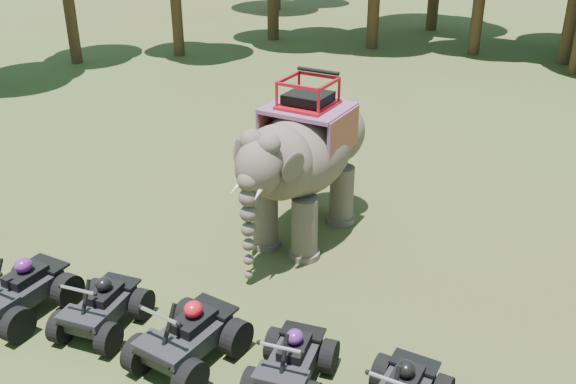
% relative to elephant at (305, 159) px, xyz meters
% --- Properties ---
extents(ground, '(110.00, 110.00, 0.00)m').
position_rel_elephant_xyz_m(ground, '(0.38, -2.94, -1.87)').
color(ground, '#47381E').
rests_on(ground, ground).
extents(elephant, '(2.30, 4.58, 3.73)m').
position_rel_elephant_xyz_m(elephant, '(0.00, 0.00, 0.00)').
color(elephant, brown).
rests_on(elephant, ground).
extents(atv_0, '(1.45, 1.92, 1.37)m').
position_rel_elephant_xyz_m(atv_0, '(-3.57, -5.03, -1.18)').
color(atv_0, black).
rests_on(atv_0, ground).
extents(atv_1, '(1.34, 1.75, 1.23)m').
position_rel_elephant_xyz_m(atv_1, '(-1.91, -4.77, -1.25)').
color(atv_1, black).
rests_on(atv_1, ground).
extents(atv_2, '(1.60, 2.03, 1.37)m').
position_rel_elephant_xyz_m(atv_2, '(0.00, -4.88, -1.18)').
color(atv_2, black).
rests_on(atv_2, ground).
extents(atv_3, '(1.34, 1.73, 1.20)m').
position_rel_elephant_xyz_m(atv_3, '(1.79, -4.67, -1.27)').
color(atv_3, black).
rests_on(atv_3, ground).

